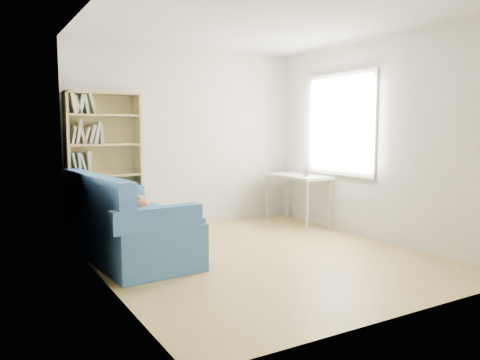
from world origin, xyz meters
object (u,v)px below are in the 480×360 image
object	(u,v)px
sofa	(126,226)
bookshelf	(104,171)
pen_cup	(306,173)
desk	(297,180)

from	to	relation	value
sofa	bookshelf	xyz separation A→B (m)	(0.06, 1.13, 0.52)
pen_cup	desk	bearing A→B (deg)	78.77
pen_cup	bookshelf	bearing A→B (deg)	162.30
sofa	desk	distance (m)	2.86
sofa	bookshelf	size ratio (longest dim) A/B	1.04
bookshelf	desk	bearing A→B (deg)	-12.06
bookshelf	desk	distance (m)	2.80
pen_cup	sofa	bearing A→B (deg)	-174.16
sofa	pen_cup	xyz separation A→B (m)	(2.74, 0.28, 0.45)
bookshelf	pen_cup	distance (m)	2.81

